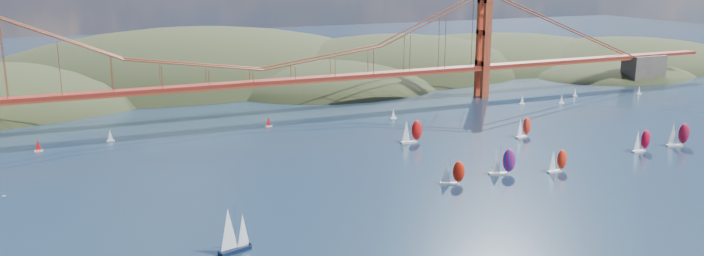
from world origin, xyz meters
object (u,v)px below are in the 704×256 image
object	(u,v)px
sloop_navy	(233,231)
racer_2	(641,140)
racer_5	(411,131)
racer_rwb	(502,161)
racer_0	(452,172)
racer_3	(523,127)
racer_4	(678,134)
racer_1	(557,160)

from	to	relation	value
sloop_navy	racer_2	world-z (taller)	sloop_navy
racer_5	racer_rwb	xyz separation A→B (m)	(8.22, -48.86, -0.01)
racer_0	racer_3	distance (m)	71.67
racer_0	racer_3	xyz separation A→B (m)	(58.83, 40.93, 0.08)
racer_4	racer_5	xyz separation A→B (m)	(-92.55, 45.52, -0.01)
racer_2	racer_rwb	world-z (taller)	racer_rwb
racer_0	racer_5	bearing A→B (deg)	102.93
racer_5	racer_rwb	world-z (taller)	racer_5
sloop_navy	racer_rwb	bearing A→B (deg)	-1.05
sloop_navy	racer_4	bearing A→B (deg)	-6.88
racer_1	racer_3	xyz separation A→B (m)	(18.90, 43.56, 0.17)
racer_1	racer_5	xyz separation A→B (m)	(-27.30, 53.79, 0.73)
racer_1	racer_rwb	world-z (taller)	racer_rwb
racer_3	racer_rwb	size ratio (longest dim) A/B	0.89
sloop_navy	racer_0	world-z (taller)	sloop_navy
racer_3	racer_1	bearing A→B (deg)	-126.53
racer_2	racer_4	world-z (taller)	racer_4
racer_2	racer_0	bearing A→B (deg)	-178.83
racer_2	racer_4	distance (m)	19.06
racer_3	racer_5	xyz separation A→B (m)	(-46.20, 10.23, 0.56)
sloop_navy	racer_5	bearing A→B (deg)	23.77
racer_rwb	racer_3	bearing A→B (deg)	65.20
sloop_navy	racer_rwb	distance (m)	101.80
sloop_navy	racer_rwb	world-z (taller)	sloop_navy
racer_5	racer_2	bearing A→B (deg)	-29.03
racer_3	racer_5	distance (m)	47.33
sloop_navy	racer_3	xyz separation A→B (m)	(136.26, 65.20, -1.46)
racer_1	racer_rwb	size ratio (longest dim) A/B	0.85
sloop_navy	racer_3	bearing A→B (deg)	9.39
racer_1	racer_rwb	xyz separation A→B (m)	(-19.09, 4.93, 0.72)
racer_4	racer_5	size ratio (longest dim) A/B	1.00
racer_1	racer_2	distance (m)	46.89
racer_4	racer_rwb	size ratio (longest dim) A/B	1.00
racer_0	racer_4	distance (m)	105.33
sloop_navy	racer_2	xyz separation A→B (m)	(163.55, 29.69, -1.36)
racer_2	racer_4	xyz separation A→B (m)	(19.05, 0.23, 0.46)
racer_rwb	racer_4	bearing A→B (deg)	21.99
racer_1	racer_0	bearing A→B (deg)	174.81
racer_0	racer_3	size ratio (longest dim) A/B	0.98
racer_2	racer_3	size ratio (longest dim) A/B	1.03
racer_0	racer_3	world-z (taller)	racer_3
racer_4	racer_5	bearing A→B (deg)	169.11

